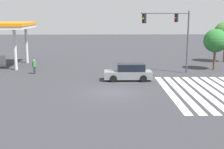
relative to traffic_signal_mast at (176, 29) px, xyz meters
The scene contains 6 objects.
ground_plane 10.71m from the traffic_signal_mast, 135.00° to the left, with size 147.35×147.35×0.00m, color #333338.
crosswalk_markings 8.48m from the traffic_signal_mast, 167.36° to the right, with size 12.39×7.25×0.01m.
traffic_signal_mast is the anchor object (origin of this frame).
car_0 6.72m from the traffic_signal_mast, 110.84° to the left, with size 1.95×4.71×1.68m.
pedestrian 15.68m from the traffic_signal_mast, 83.61° to the left, with size 0.41×0.41×1.60m.
tree_corner_b 7.00m from the traffic_signal_mast, 55.07° to the right, with size 2.74×2.74×4.80m.
Camera 1 is at (-25.46, 0.58, 6.55)m, focal length 50.00 mm.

